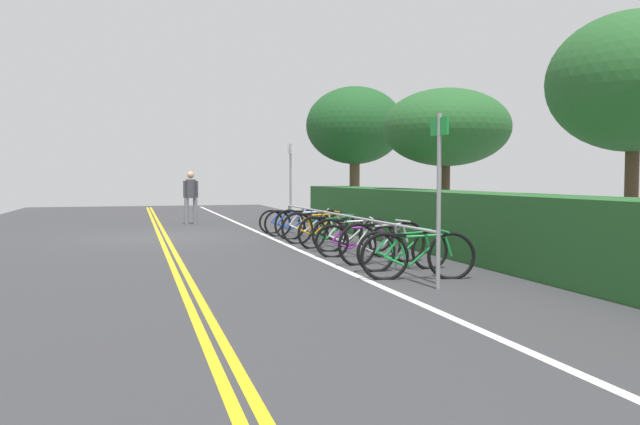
{
  "coord_description": "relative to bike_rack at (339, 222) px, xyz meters",
  "views": [
    {
      "loc": [
        17.05,
        -0.69,
        1.53
      ],
      "look_at": [
        5.03,
        2.78,
        0.85
      ],
      "focal_mm": 36.11,
      "sensor_mm": 36.0,
      "label": 1
    }
  ],
  "objects": [
    {
      "name": "bicycle_0",
      "position": [
        -4.17,
        -0.07,
        -0.26
      ],
      "size": [
        0.46,
        1.77,
        0.7
      ],
      "color": "black",
      "rests_on": "ground_plane"
    },
    {
      "name": "centre_line_yellow_inner",
      "position": [
        -4.06,
        -3.57,
        -0.58
      ],
      "size": [
        33.56,
        0.1,
        0.0
      ],
      "primitive_type": "cube",
      "color": "gold",
      "rests_on": "ground_plane"
    },
    {
      "name": "bike_rack",
      "position": [
        0.0,
        0.0,
        0.0
      ],
      "size": [
        9.33,
        0.05,
        0.76
      ],
      "color": "#9EA0A5",
      "rests_on": "ground_plane"
    },
    {
      "name": "bicycle_4",
      "position": [
        -0.45,
        -0.02,
        -0.24
      ],
      "size": [
        0.64,
        1.72,
        0.75
      ],
      "color": "black",
      "rests_on": "ground_plane"
    },
    {
      "name": "hedge_backdrop",
      "position": [
        1.5,
        2.1,
        0.04
      ],
      "size": [
        18.28,
        1.3,
        1.24
      ],
      "primitive_type": "cube",
      "color": "#235626",
      "rests_on": "ground_plane"
    },
    {
      "name": "sign_post_near",
      "position": [
        -5.1,
        0.16,
        0.91
      ],
      "size": [
        0.36,
        0.09,
        2.51
      ],
      "color": "gray",
      "rests_on": "ground_plane"
    },
    {
      "name": "pedestrian",
      "position": [
        -8.36,
        -2.41,
        0.41
      ],
      "size": [
        0.32,
        0.49,
        1.73
      ],
      "color": "slate",
      "rests_on": "ground_plane"
    },
    {
      "name": "ground_plane",
      "position": [
        -4.06,
        -3.49,
        -0.61
      ],
      "size": [
        37.29,
        12.11,
        0.05
      ],
      "primitive_type": "cube",
      "color": "#353538"
    },
    {
      "name": "bicycle_3",
      "position": [
        -1.33,
        -0.06,
        -0.22
      ],
      "size": [
        0.46,
        1.8,
        0.77
      ],
      "color": "black",
      "rests_on": "ground_plane"
    },
    {
      "name": "centre_line_yellow_outer",
      "position": [
        -4.06,
        -3.41,
        -0.58
      ],
      "size": [
        33.56,
        0.1,
        0.0
      ],
      "primitive_type": "cube",
      "color": "gold",
      "rests_on": "ground_plane"
    },
    {
      "name": "bike_lane_stripe_white",
      "position": [
        -4.06,
        -0.88,
        -0.58
      ],
      "size": [
        33.56,
        0.12,
        0.0
      ],
      "primitive_type": "cube",
      "color": "white",
      "rests_on": "ground_plane"
    },
    {
      "name": "tree_mid",
      "position": [
        -1.74,
        3.38,
        2.19
      ],
      "size": [
        3.21,
        3.21,
        3.76
      ],
      "color": "#473323",
      "rests_on": "ground_plane"
    },
    {
      "name": "bicycle_2",
      "position": [
        -2.25,
        -0.02,
        -0.21
      ],
      "size": [
        0.7,
        1.73,
        0.79
      ],
      "color": "black",
      "rests_on": "ground_plane"
    },
    {
      "name": "bicycle_9",
      "position": [
        4.19,
        -0.11,
        -0.23
      ],
      "size": [
        0.52,
        1.73,
        0.76
      ],
      "color": "black",
      "rests_on": "ground_plane"
    },
    {
      "name": "sign_post_far",
      "position": [
        5.04,
        -0.2,
        0.85
      ],
      "size": [
        0.36,
        0.1,
        2.4
      ],
      "color": "gray",
      "rests_on": "ground_plane"
    },
    {
      "name": "bicycle_6",
      "position": [
        1.43,
        -0.07,
        -0.27
      ],
      "size": [
        0.63,
        1.62,
        0.68
      ],
      "color": "black",
      "rests_on": "ground_plane"
    },
    {
      "name": "tree_near_left",
      "position": [
        -7.43,
        2.93,
        2.66
      ],
      "size": [
        3.26,
        3.26,
        4.55
      ],
      "color": "brown",
      "rests_on": "ground_plane"
    },
    {
      "name": "bicycle_7",
      "position": [
        2.37,
        0.05,
        -0.21
      ],
      "size": [
        0.49,
        1.79,
        0.79
      ],
      "color": "black",
      "rests_on": "ground_plane"
    },
    {
      "name": "bicycle_5",
      "position": [
        0.47,
        0.13,
        -0.24
      ],
      "size": [
        0.54,
        1.65,
        0.74
      ],
      "color": "black",
      "rests_on": "ground_plane"
    },
    {
      "name": "bicycle_1",
      "position": [
        -3.2,
        -0.12,
        -0.24
      ],
      "size": [
        0.46,
        1.73,
        0.73
      ],
      "color": "black",
      "rests_on": "ground_plane"
    },
    {
      "name": "bicycle_8",
      "position": [
        3.26,
        0.06,
        -0.25
      ],
      "size": [
        0.46,
        1.68,
        0.71
      ],
      "color": "black",
      "rests_on": "ground_plane"
    },
    {
      "name": "tree_far_right",
      "position": [
        3.78,
        4.11,
        2.58
      ],
      "size": [
        2.94,
        2.94,
        4.37
      ],
      "color": "#473323",
      "rests_on": "ground_plane"
    }
  ]
}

